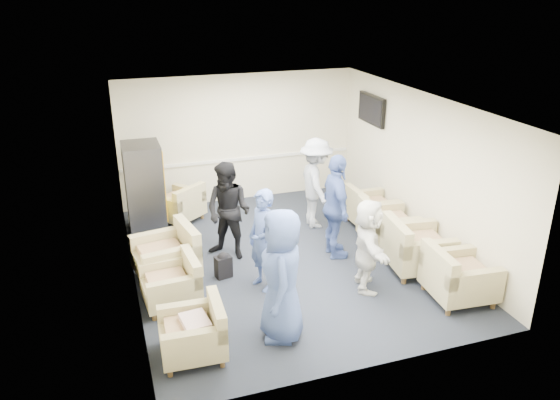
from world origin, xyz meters
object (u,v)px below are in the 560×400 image
object	(u,v)px
armchair_right_midfar	(385,227)
person_front_right	(368,245)
armchair_right_midnear	(414,249)
vending_machine	(145,188)
person_front_left	(282,276)
armchair_left_near	(196,334)
person_mid_right	(336,207)
armchair_right_near	(456,278)
armchair_left_mid	(174,284)
person_mid_left	(263,240)
armchair_corner	(180,206)
armchair_left_far	(169,257)
person_back_right	(316,183)
armchair_right_far	(369,210)

from	to	relation	value
armchair_right_midfar	person_front_right	size ratio (longest dim) A/B	0.65
person_front_right	armchair_right_midnear	bearing A→B (deg)	-57.53
vending_machine	person_front_left	bearing A→B (deg)	-71.47
armchair_left_near	person_mid_right	distance (m)	3.42
person_mid_right	armchair_right_near	bearing A→B (deg)	-142.19
armchair_left_mid	armchair_right_midnear	xyz separation A→B (m)	(3.85, -0.23, 0.07)
armchair_left_near	armchair_left_mid	world-z (taller)	armchair_left_near
person_mid_left	armchair_right_midfar	bearing A→B (deg)	86.09
armchair_right_midnear	vending_machine	distance (m)	4.99
armchair_right_near	armchair_corner	distance (m)	5.40
person_front_left	person_front_right	size ratio (longest dim) A/B	1.24
armchair_right_midfar	armchair_corner	bearing A→B (deg)	60.96
armchair_left_far	person_mid_right	distance (m)	2.85
person_front_left	person_front_right	xyz separation A→B (m)	(1.62, 0.75, -0.18)
armchair_right_midfar	vending_machine	xyz separation A→B (m)	(-3.97, 2.02, 0.50)
armchair_right_midnear	armchair_right_midfar	bearing A→B (deg)	6.58
armchair_left_mid	person_back_right	bearing A→B (deg)	118.49
armchair_right_midfar	armchair_left_mid	bearing A→B (deg)	105.72
person_mid_left	person_back_right	distance (m)	2.49
armchair_right_far	person_mid_right	distance (m)	1.60
person_front_left	person_back_right	world-z (taller)	person_front_left
armchair_right_midnear	armchair_corner	bearing A→B (deg)	52.95
armchair_left_near	vending_machine	world-z (taller)	vending_machine
armchair_left_far	armchair_corner	distance (m)	2.23
armchair_left_far	person_mid_right	size ratio (longest dim) A/B	0.58
armchair_right_midfar	person_mid_right	distance (m)	1.17
armchair_left_near	armchair_corner	size ratio (longest dim) A/B	0.72
armchair_left_far	armchair_corner	size ratio (longest dim) A/B	0.93
person_back_right	person_mid_right	xyz separation A→B (m)	(-0.15, -1.28, 0.04)
armchair_left_mid	vending_machine	xyz separation A→B (m)	(-0.11, 2.76, 0.54)
armchair_left_mid	person_back_right	distance (m)	3.60
armchair_left_near	vending_machine	distance (m)	4.10
armchair_right_midnear	person_mid_left	world-z (taller)	person_mid_left
person_front_left	armchair_right_midnear	bearing A→B (deg)	127.13
person_back_right	person_mid_right	bearing A→B (deg)	177.56
armchair_left_mid	armchair_right_near	distance (m)	4.14
armchair_right_midnear	person_front_right	world-z (taller)	person_front_right
armchair_left_far	person_mid_right	bearing A→B (deg)	77.08
armchair_right_far	armchair_corner	world-z (taller)	armchair_right_far
armchair_left_near	armchair_corner	world-z (taller)	armchair_corner
armchair_corner	person_mid_right	bearing A→B (deg)	97.10
armchair_left_mid	person_mid_right	bearing A→B (deg)	98.61
vending_machine	armchair_right_midnear	bearing A→B (deg)	-37.07
armchair_left_near	armchair_corner	bearing A→B (deg)	176.42
armchair_left_mid	armchair_right_far	distance (m)	4.29
armchair_right_midfar	person_back_right	distance (m)	1.55
person_front_left	person_mid_right	xyz separation A→B (m)	(1.60, 1.90, -0.00)
armchair_right_midfar	armchair_corner	distance (m)	3.99
person_back_right	person_front_right	size ratio (longest dim) A/B	1.19
person_back_right	person_mid_right	world-z (taller)	person_mid_right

